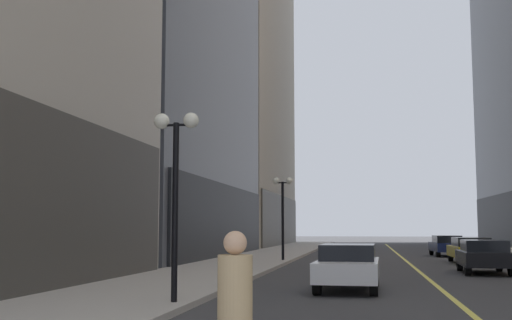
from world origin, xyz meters
TOP-DOWN VIEW (x-y plane):
  - ground_plane at (0.00, 35.00)m, footprint 200.00×200.00m
  - sidewalk_left at (-8.25, 35.00)m, footprint 4.50×78.00m
  - lane_centre_stripe at (0.00, 35.00)m, footprint 0.16×70.00m
  - car_white at (-2.67, 15.73)m, footprint 1.85×4.15m
  - car_black at (2.45, 23.53)m, footprint 1.97×4.24m
  - car_yellow at (3.10, 30.99)m, footprint 1.82×4.45m
  - car_navy at (2.91, 39.20)m, footprint 1.87×4.39m
  - pedestrian_in_tan_trench at (-3.40, 3.07)m, footprint 0.41×0.41m
  - street_lamp_left_near at (-6.40, 10.85)m, footprint 1.06×0.36m
  - street_lamp_left_far at (-6.40, 29.82)m, footprint 1.06×0.36m

SIDE VIEW (x-z plane):
  - ground_plane at x=0.00m, z-range 0.00..0.00m
  - lane_centre_stripe at x=0.00m, z-range 0.00..0.01m
  - sidewalk_left at x=-8.25m, z-range 0.00..0.15m
  - car_white at x=-2.67m, z-range 0.06..1.38m
  - car_navy at x=2.91m, z-range 0.06..1.38m
  - car_black at x=2.45m, z-range 0.06..1.38m
  - car_yellow at x=3.10m, z-range 0.06..1.38m
  - pedestrian_in_tan_trench at x=-3.40m, z-range 0.15..1.92m
  - street_lamp_left_near at x=-6.40m, z-range 1.04..5.47m
  - street_lamp_left_far at x=-6.40m, z-range 1.04..5.47m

